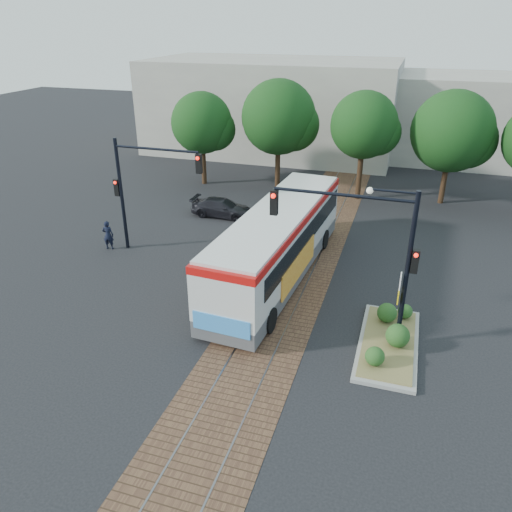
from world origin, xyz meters
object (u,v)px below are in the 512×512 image
object	(u,v)px
signal_pole_main	(375,243)
officer	(108,235)
city_bus	(278,240)
traffic_island	(390,337)
parked_car	(222,208)
signal_pole_left	(139,181)

from	to	relation	value
signal_pole_main	officer	distance (m)	15.23
city_bus	traffic_island	distance (m)	7.14
city_bus	signal_pole_main	size ratio (longest dim) A/B	2.15
traffic_island	signal_pole_main	bearing A→B (deg)	174.64
traffic_island	signal_pole_main	xyz separation A→B (m)	(-0.96, 0.09, 3.83)
parked_car	traffic_island	bearing A→B (deg)	-134.29
city_bus	parked_car	size ratio (longest dim) A/B	3.30
traffic_island	parked_car	world-z (taller)	parked_car
traffic_island	officer	bearing A→B (deg)	163.67
traffic_island	parked_car	xyz separation A→B (m)	(-11.08, 10.88, 0.24)
traffic_island	signal_pole_main	size ratio (longest dim) A/B	0.87
traffic_island	officer	xyz separation A→B (m)	(-15.17, 4.44, 0.48)
city_bus	signal_pole_main	xyz separation A→B (m)	(4.63, -4.07, 2.25)
signal_pole_left	parked_car	xyz separation A→B (m)	(2.11, 5.99, -3.30)
signal_pole_main	signal_pole_left	world-z (taller)	signal_pole_main
traffic_island	parked_car	size ratio (longest dim) A/B	1.33
city_bus	parked_car	bearing A→B (deg)	133.18
city_bus	signal_pole_main	world-z (taller)	signal_pole_main
signal_pole_left	parked_car	size ratio (longest dim) A/B	1.53
officer	parked_car	distance (m)	7.63
traffic_island	officer	world-z (taller)	officer
city_bus	signal_pole_left	size ratio (longest dim) A/B	2.15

